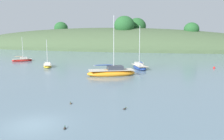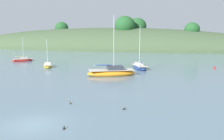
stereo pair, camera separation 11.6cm
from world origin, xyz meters
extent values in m
plane|color=slate|center=(0.00, 0.00, 0.00)|extent=(400.00, 400.00, 0.00)
ellipsoid|color=#425638|center=(-25.00, 87.53, 0.00)|extent=(150.00, 36.00, 19.14)
ellipsoid|color=#235628|center=(-13.48, 82.14, 10.36)|extent=(8.50, 7.73, 7.73)
ellipsoid|color=#235628|center=(-9.58, 89.25, 10.13)|extent=(7.96, 7.23, 7.23)
ellipsoid|color=#235628|center=(-47.33, 90.23, 9.60)|extent=(6.74, 6.13, 6.13)
ellipsoid|color=#235628|center=(13.12, 84.59, 8.61)|extent=(5.87, 5.34, 5.34)
ellipsoid|color=orange|center=(-0.68, 21.88, 0.35)|extent=(8.25, 6.03, 1.26)
cube|color=beige|center=(-0.68, 21.88, 0.92)|extent=(7.59, 5.54, 0.06)
cube|color=#333842|center=(-0.12, 22.18, 1.24)|extent=(3.05, 2.71, 0.64)
cylinder|color=silver|center=(-0.33, 22.07, 5.25)|extent=(0.09, 0.09, 8.66)
cylinder|color=silver|center=(-1.80, 21.30, 1.68)|extent=(2.98, 1.59, 0.07)
ellipsoid|color=#2D4784|center=(-1.80, 21.30, 1.73)|extent=(2.92, 1.65, 0.20)
ellipsoid|color=navy|center=(2.38, 30.60, 0.26)|extent=(4.44, 6.19, 0.95)
cube|color=beige|center=(2.38, 30.60, 0.69)|extent=(4.09, 5.70, 0.06)
cube|color=beige|center=(2.17, 31.03, 0.95)|extent=(2.02, 2.28, 0.53)
cylinder|color=silver|center=(2.25, 30.87, 4.47)|extent=(0.09, 0.09, 7.57)
cylinder|color=silver|center=(2.80, 29.76, 1.34)|extent=(1.17, 2.25, 0.07)
ellipsoid|color=#2D4784|center=(2.80, 29.76, 1.39)|extent=(1.24, 2.22, 0.20)
ellipsoid|color=red|center=(-27.87, 34.97, 0.21)|extent=(4.66, 4.54, 0.78)
cube|color=beige|center=(-27.87, 34.97, 0.56)|extent=(4.28, 4.17, 0.06)
cube|color=beige|center=(-27.59, 35.23, 0.80)|extent=(1.86, 1.85, 0.47)
cylinder|color=silver|center=(-27.70, 35.13, 3.26)|extent=(0.09, 0.09, 5.40)
cylinder|color=silver|center=(-28.44, 34.43, 1.15)|extent=(1.53, 1.45, 0.07)
ellipsoid|color=tan|center=(-28.44, 34.43, 1.20)|extent=(1.56, 1.49, 0.20)
ellipsoid|color=gold|center=(-16.13, 27.66, 0.21)|extent=(3.90, 4.83, 0.75)
cube|color=beige|center=(-16.13, 27.66, 0.55)|extent=(3.59, 4.44, 0.06)
cube|color=silver|center=(-15.93, 27.34, 0.78)|extent=(1.69, 1.83, 0.46)
cylinder|color=silver|center=(-16.01, 27.46, 3.07)|extent=(0.09, 0.09, 5.04)
cylinder|color=silver|center=(-16.54, 28.30, 1.13)|extent=(1.13, 1.70, 0.07)
sphere|color=red|center=(16.32, 35.42, 0.12)|extent=(0.44, 0.44, 0.44)
cylinder|color=black|center=(16.32, 35.42, 0.39)|extent=(0.04, 0.04, 0.10)
ellipsoid|color=#473828|center=(0.21, 5.60, 0.04)|extent=(0.33, 0.38, 0.16)
sphere|color=#1E4723|center=(0.13, 5.73, 0.16)|extent=(0.09, 0.09, 0.09)
cone|color=gold|center=(0.10, 5.78, 0.15)|extent=(0.05, 0.06, 0.04)
cone|color=#473828|center=(0.29, 5.47, 0.08)|extent=(0.10, 0.10, 0.08)
ellipsoid|color=#2D2823|center=(5.57, 5.49, 0.04)|extent=(0.34, 0.38, 0.16)
sphere|color=#1E4723|center=(5.65, 5.60, 0.16)|extent=(0.09, 0.09, 0.09)
cone|color=gold|center=(5.69, 5.66, 0.15)|extent=(0.06, 0.06, 0.04)
cone|color=#2D2823|center=(5.48, 5.36, 0.08)|extent=(0.10, 0.10, 0.08)
ellipsoid|color=#2D2823|center=(2.57, 0.00, 0.04)|extent=(0.28, 0.38, 0.16)
sphere|color=#1E4723|center=(2.52, 0.14, 0.16)|extent=(0.09, 0.09, 0.09)
cone|color=gold|center=(2.49, 0.20, 0.15)|extent=(0.05, 0.05, 0.04)
cone|color=#2D2823|center=(2.62, -0.14, 0.08)|extent=(0.09, 0.10, 0.08)
camera|label=1|loc=(10.33, -14.12, 6.61)|focal=37.70mm
camera|label=2|loc=(10.44, -14.09, 6.61)|focal=37.70mm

